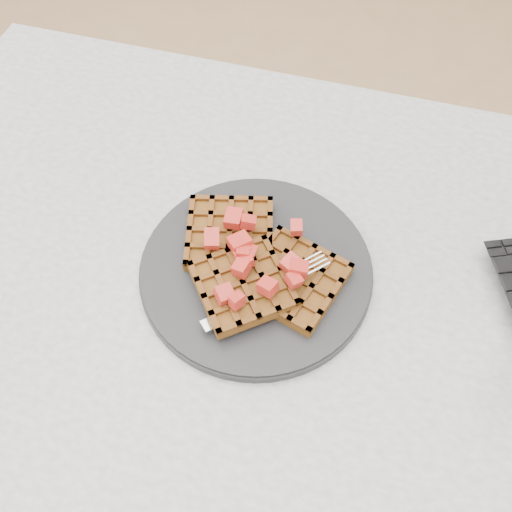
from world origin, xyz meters
name	(u,v)px	position (x,y,z in m)	size (l,w,h in m)	color
ground	(271,449)	(0.00, 0.00, 0.00)	(4.00, 4.00, 0.00)	tan
table	(281,331)	(0.00, 0.00, 0.64)	(1.20, 0.80, 0.75)	silver
plate	(256,270)	(-0.04, 0.02, 0.76)	(0.29, 0.29, 0.02)	black
waffles	(255,264)	(-0.04, 0.01, 0.78)	(0.23, 0.22, 0.03)	brown
strawberry_pile	(256,250)	(-0.04, 0.02, 0.80)	(0.15, 0.15, 0.02)	#A50C07
fork	(274,292)	(-0.01, -0.02, 0.77)	(0.02, 0.18, 0.02)	silver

